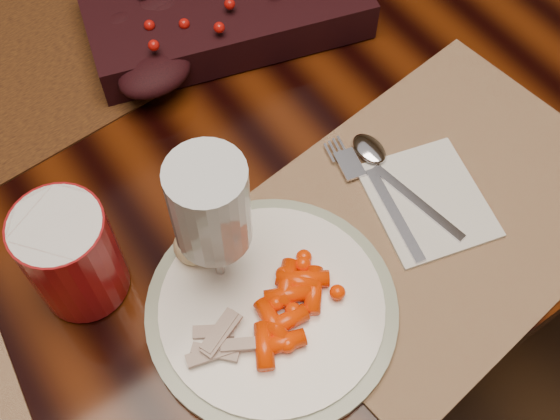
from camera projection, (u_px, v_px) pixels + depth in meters
floor at (199, 323)px, 1.53m from camera, size 5.00×5.00×0.00m
dining_table at (177, 243)px, 1.21m from camera, size 1.80×1.00×0.75m
table_runner at (49, 44)px, 0.93m from camera, size 1.61×0.42×0.00m
centerpiece at (224, 2)px, 0.92m from camera, size 0.40×0.28×0.07m
placemat_main at (437, 211)px, 0.80m from camera, size 0.47×0.37×0.00m
dinner_plate at (272, 308)px, 0.73m from camera, size 0.28×0.28×0.01m
baby_carrots at (289, 312)px, 0.71m from camera, size 0.13×0.11×0.02m
mashed_potatoes at (207, 246)px, 0.74m from camera, size 0.08×0.08×0.04m
turkey_shreds at (223, 341)px, 0.70m from camera, size 0.09×0.08×0.02m
napkin at (427, 201)px, 0.80m from camera, size 0.16×0.17×0.00m
fork at (383, 201)px, 0.80m from camera, size 0.06×0.17×0.00m
spoon at (402, 185)px, 0.81m from camera, size 0.06×0.17×0.00m
red_cup at (72, 256)px, 0.70m from camera, size 0.11×0.11×0.13m
wine_glass at (214, 232)px, 0.67m from camera, size 0.09×0.09×0.21m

